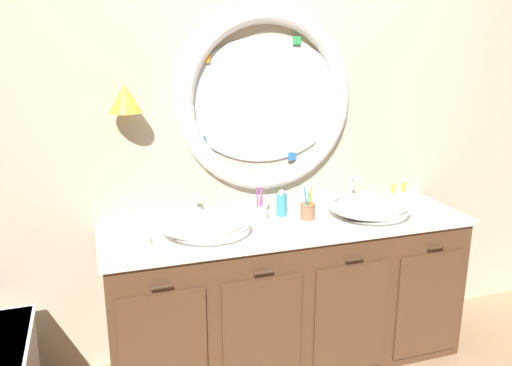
{
  "coord_description": "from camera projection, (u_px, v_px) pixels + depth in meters",
  "views": [
    {
      "loc": [
        -0.93,
        -2.18,
        1.82
      ],
      "look_at": [
        -0.14,
        0.25,
        1.1
      ],
      "focal_mm": 36.26,
      "sensor_mm": 36.0,
      "label": 1
    }
  ],
  "objects": [
    {
      "name": "toothbrush_holder_right",
      "position": [
        308.0,
        210.0,
        2.86
      ],
      "size": [
        0.09,
        0.09,
        0.21
      ],
      "color": "#996647",
      "rests_on": "vanity_counter"
    },
    {
      "name": "sink_basin_right",
      "position": [
        370.0,
        207.0,
        2.91
      ],
      "size": [
        0.47,
        0.47,
        0.1
      ],
      "color": "white",
      "rests_on": "vanity_counter"
    },
    {
      "name": "vanity_counter",
      "position": [
        288.0,
        293.0,
        2.92
      ],
      "size": [
        2.02,
        0.59,
        0.85
      ],
      "color": "brown",
      "rests_on": "ground_plane"
    },
    {
      "name": "faucet_set_right",
      "position": [
        351.0,
        193.0,
        3.11
      ],
      "size": [
        0.23,
        0.12,
        0.18
      ],
      "color": "silver",
      "rests_on": "vanity_counter"
    },
    {
      "name": "faucet_set_left",
      "position": [
        196.0,
        210.0,
        2.82
      ],
      "size": [
        0.24,
        0.14,
        0.16
      ],
      "color": "silver",
      "rests_on": "vanity_counter"
    },
    {
      "name": "toothbrush_holder_left",
      "position": [
        260.0,
        211.0,
        2.83
      ],
      "size": [
        0.09,
        0.09,
        0.22
      ],
      "color": "silver",
      "rests_on": "vanity_counter"
    },
    {
      "name": "soap_dispenser",
      "position": [
        282.0,
        204.0,
        2.91
      ],
      "size": [
        0.06,
        0.07,
        0.15
      ],
      "color": "#388EBC",
      "rests_on": "vanity_counter"
    },
    {
      "name": "back_wall_assembly",
      "position": [
        261.0,
        129.0,
        2.95
      ],
      "size": [
        6.4,
        0.26,
        2.6
      ],
      "color": "beige",
      "rests_on": "ground_plane"
    },
    {
      "name": "toiletry_basket",
      "position": [
        398.0,
        196.0,
        3.18
      ],
      "size": [
        0.17,
        0.1,
        0.11
      ],
      "color": "beige",
      "rests_on": "vanity_counter"
    },
    {
      "name": "sink_basin_left",
      "position": [
        205.0,
        223.0,
        2.63
      ],
      "size": [
        0.47,
        0.47,
        0.12
      ],
      "color": "white",
      "rests_on": "vanity_counter"
    },
    {
      "name": "folded_hand_towel",
      "position": [
        136.0,
        242.0,
        2.5
      ],
      "size": [
        0.15,
        0.13,
        0.03
      ],
      "color": "beige",
      "rests_on": "vanity_counter"
    }
  ]
}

